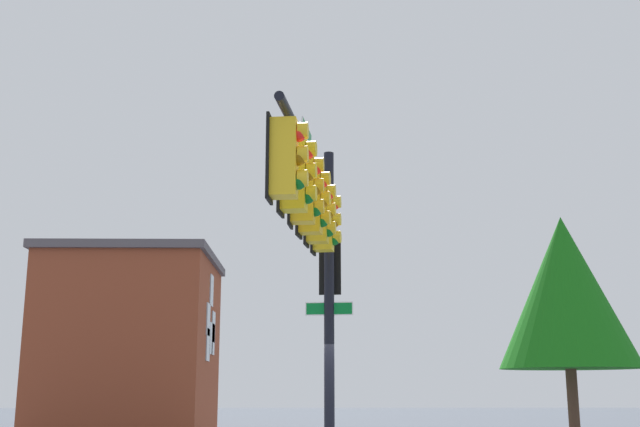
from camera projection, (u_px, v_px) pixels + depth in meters
name	position (u px, v px, depth m)	size (l,w,h in m)	color
signal_pole_assembly	(316.00, 224.00, 13.58)	(6.17, 1.47, 6.38)	black
tree_near	(565.00, 292.00, 22.70)	(3.97, 3.97, 6.64)	brown
brick_building	(132.00, 343.00, 29.86)	(7.16, 6.23, 6.75)	brown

